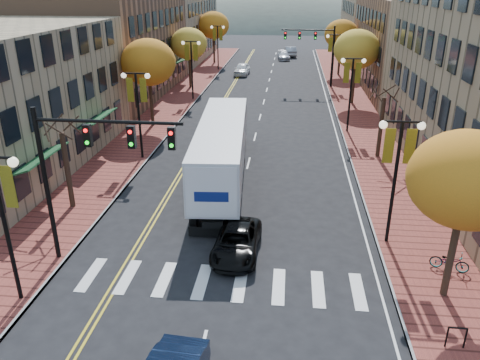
# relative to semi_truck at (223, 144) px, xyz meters

# --- Properties ---
(ground) EXTENTS (200.00, 200.00, 0.00)m
(ground) POSITION_rel_semi_truck_xyz_m (1.32, -13.06, -2.34)
(ground) COLOR black
(ground) RESTS_ON ground
(sidewalk_left) EXTENTS (4.00, 85.00, 0.15)m
(sidewalk_left) POSITION_rel_semi_truck_xyz_m (-7.68, 19.44, -2.26)
(sidewalk_left) COLOR brown
(sidewalk_left) RESTS_ON ground
(sidewalk_right) EXTENTS (4.00, 85.00, 0.15)m
(sidewalk_right) POSITION_rel_semi_truck_xyz_m (10.32, 19.44, -2.26)
(sidewalk_right) COLOR brown
(sidewalk_right) RESTS_ON ground
(building_left_mid) EXTENTS (12.00, 24.00, 11.00)m
(building_left_mid) POSITION_rel_semi_truck_xyz_m (-15.68, 22.94, 3.16)
(building_left_mid) COLOR brown
(building_left_mid) RESTS_ON ground
(building_left_far) EXTENTS (12.00, 26.00, 9.50)m
(building_left_far) POSITION_rel_semi_truck_xyz_m (-15.68, 47.94, 2.41)
(building_left_far) COLOR #9E8966
(building_left_far) RESTS_ON ground
(building_right_mid) EXTENTS (15.00, 24.00, 10.00)m
(building_right_mid) POSITION_rel_semi_truck_xyz_m (19.82, 28.94, 2.66)
(building_right_mid) COLOR brown
(building_right_mid) RESTS_ON ground
(building_right_far) EXTENTS (15.00, 20.00, 11.00)m
(building_right_far) POSITION_rel_semi_truck_xyz_m (19.82, 50.94, 3.16)
(building_right_far) COLOR #9E8966
(building_right_far) RESTS_ON ground
(tree_left_a) EXTENTS (0.28, 0.28, 4.20)m
(tree_left_a) POSITION_rel_semi_truck_xyz_m (-7.68, -5.06, -0.09)
(tree_left_a) COLOR #382619
(tree_left_a) RESTS_ON sidewalk_left
(tree_left_b) EXTENTS (4.48, 4.48, 7.21)m
(tree_left_b) POSITION_rel_semi_truck_xyz_m (-7.68, 10.94, 3.11)
(tree_left_b) COLOR #382619
(tree_left_b) RESTS_ON sidewalk_left
(tree_left_c) EXTENTS (4.16, 4.16, 6.69)m
(tree_left_c) POSITION_rel_semi_truck_xyz_m (-7.68, 26.94, 2.72)
(tree_left_c) COLOR #382619
(tree_left_c) RESTS_ON sidewalk_left
(tree_left_d) EXTENTS (4.61, 4.61, 7.42)m
(tree_left_d) POSITION_rel_semi_truck_xyz_m (-7.68, 44.94, 3.27)
(tree_left_d) COLOR #382619
(tree_left_d) RESTS_ON sidewalk_left
(tree_right_a) EXTENTS (4.16, 4.16, 6.69)m
(tree_right_a) POSITION_rel_semi_truck_xyz_m (10.32, -11.06, 2.72)
(tree_right_a) COLOR #382619
(tree_right_a) RESTS_ON sidewalk_right
(tree_right_b) EXTENTS (0.28, 0.28, 4.20)m
(tree_right_b) POSITION_rel_semi_truck_xyz_m (10.32, 4.94, -0.09)
(tree_right_b) COLOR #382619
(tree_right_b) RESTS_ON sidewalk_right
(tree_right_c) EXTENTS (4.48, 4.48, 7.21)m
(tree_right_c) POSITION_rel_semi_truck_xyz_m (10.32, 20.94, 3.11)
(tree_right_c) COLOR #382619
(tree_right_c) RESTS_ON sidewalk_right
(tree_right_d) EXTENTS (4.35, 4.35, 7.00)m
(tree_right_d) POSITION_rel_semi_truck_xyz_m (10.32, 36.94, 2.95)
(tree_right_d) COLOR #382619
(tree_right_d) RESTS_ON sidewalk_right
(lamp_left_a) EXTENTS (1.96, 0.36, 6.05)m
(lamp_left_a) POSITION_rel_semi_truck_xyz_m (-6.18, -13.06, 1.96)
(lamp_left_a) COLOR black
(lamp_left_a) RESTS_ON ground
(lamp_left_b) EXTENTS (1.96, 0.36, 6.05)m
(lamp_left_b) POSITION_rel_semi_truck_xyz_m (-6.18, 2.94, 1.96)
(lamp_left_b) COLOR black
(lamp_left_b) RESTS_ON ground
(lamp_left_c) EXTENTS (1.96, 0.36, 6.05)m
(lamp_left_c) POSITION_rel_semi_truck_xyz_m (-6.18, 20.94, 1.96)
(lamp_left_c) COLOR black
(lamp_left_c) RESTS_ON ground
(lamp_left_d) EXTENTS (1.96, 0.36, 6.05)m
(lamp_left_d) POSITION_rel_semi_truck_xyz_m (-6.18, 38.94, 1.96)
(lamp_left_d) COLOR black
(lamp_left_d) RESTS_ON ground
(lamp_right_a) EXTENTS (1.96, 0.36, 6.05)m
(lamp_right_a) POSITION_rel_semi_truck_xyz_m (8.82, -7.06, 1.96)
(lamp_right_a) COLOR black
(lamp_right_a) RESTS_ON ground
(lamp_right_b) EXTENTS (1.96, 0.36, 6.05)m
(lamp_right_b) POSITION_rel_semi_truck_xyz_m (8.82, 10.94, 1.96)
(lamp_right_b) COLOR black
(lamp_right_b) RESTS_ON ground
(lamp_right_c) EXTENTS (1.96, 0.36, 6.05)m
(lamp_right_c) POSITION_rel_semi_truck_xyz_m (8.82, 28.94, 1.96)
(lamp_right_c) COLOR black
(lamp_right_c) RESTS_ON ground
(traffic_mast_near) EXTENTS (6.10, 0.35, 7.00)m
(traffic_mast_near) POSITION_rel_semi_truck_xyz_m (-4.16, -10.06, 2.59)
(traffic_mast_near) COLOR black
(traffic_mast_near) RESTS_ON ground
(traffic_mast_far) EXTENTS (6.10, 0.34, 7.00)m
(traffic_mast_far) POSITION_rel_semi_truck_xyz_m (6.80, 28.94, 2.59)
(traffic_mast_far) COLOR black
(traffic_mast_far) RESTS_ON ground
(semi_truck) EXTENTS (3.65, 16.12, 4.00)m
(semi_truck) POSITION_rel_semi_truck_xyz_m (0.00, 0.00, 0.00)
(semi_truck) COLOR black
(semi_truck) RESTS_ON ground
(black_suv) EXTENTS (2.10, 4.38, 1.20)m
(black_suv) POSITION_rel_semi_truck_xyz_m (1.82, -8.70, -1.73)
(black_suv) COLOR black
(black_suv) RESTS_ON ground
(car_far_white) EXTENTS (2.01, 4.57, 1.53)m
(car_far_white) POSITION_rel_semi_truck_xyz_m (-2.51, 35.99, -1.57)
(car_far_white) COLOR white
(car_far_white) RESTS_ON ground
(car_far_silver) EXTENTS (2.19, 4.59, 1.29)m
(car_far_silver) POSITION_rel_semi_truck_xyz_m (2.79, 50.05, -1.69)
(car_far_silver) COLOR #B9B9C1
(car_far_silver) RESTS_ON ground
(car_far_oncoming) EXTENTS (2.34, 5.09, 1.62)m
(car_far_oncoming) POSITION_rel_semi_truck_xyz_m (3.76, 53.80, -1.53)
(car_far_oncoming) COLOR #A8A9AF
(car_far_oncoming) RESTS_ON ground
(bicycle) EXTENTS (1.67, 1.01, 0.83)m
(bicycle) POSITION_rel_semi_truck_xyz_m (11.01, -9.29, -1.77)
(bicycle) COLOR gray
(bicycle) RESTS_ON sidewalk_right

